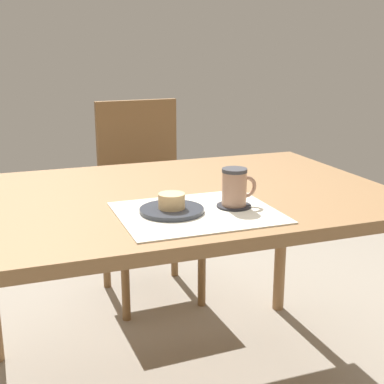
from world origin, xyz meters
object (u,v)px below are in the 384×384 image
object	(u,v)px
pastry_plate	(172,210)
pastry	(172,201)
wooden_chair	(146,191)
coffee_mug	(235,187)
dining_table	(180,212)

from	to	relation	value
pastry_plate	pastry	world-z (taller)	pastry
wooden_chair	pastry_plate	xyz separation A→B (m)	(-0.19, -1.00, 0.22)
pastry	coffee_mug	world-z (taller)	coffee_mug
dining_table	pastry	distance (m)	0.25
pastry_plate	wooden_chair	bearing A→B (deg)	78.98
wooden_chair	pastry_plate	distance (m)	1.04
coffee_mug	wooden_chair	bearing A→B (deg)	89.36
wooden_chair	coffee_mug	world-z (taller)	wooden_chair
wooden_chair	pastry	world-z (taller)	wooden_chair
dining_table	wooden_chair	xyz separation A→B (m)	(0.10, 0.79, -0.14)
coffee_mug	pastry_plate	bearing A→B (deg)	176.88
dining_table	wooden_chair	size ratio (longest dim) A/B	1.45
pastry	coffee_mug	distance (m)	0.19
pastry_plate	pastry	size ratio (longest dim) A/B	2.42
pastry	dining_table	bearing A→B (deg)	65.33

